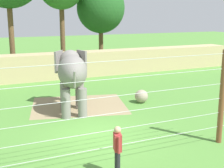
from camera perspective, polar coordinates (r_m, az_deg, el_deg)
ground_plane at (r=13.34m, az=-2.45°, el=-9.61°), size 120.00×120.00×0.00m
dirt_patch at (r=17.82m, az=-6.03°, el=-3.87°), size 6.01×5.34×0.01m
embankment_wall at (r=25.04m, az=-13.51°, el=3.01°), size 36.00×1.80×2.01m
elephant at (r=16.37m, az=-7.26°, el=1.98°), size 2.18×4.09×3.09m
enrichment_ball at (r=18.24m, az=5.35°, el=-2.24°), size 0.76×0.76×0.76m
cable_fence at (r=10.58m, az=2.45°, el=-4.79°), size 9.42×0.22×3.73m
zookeeper at (r=10.01m, az=1.00°, el=-11.70°), size 0.31×0.59×1.67m
tree_left_of_centre at (r=31.40m, az=-2.06°, el=13.60°), size 4.65×4.65×8.04m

